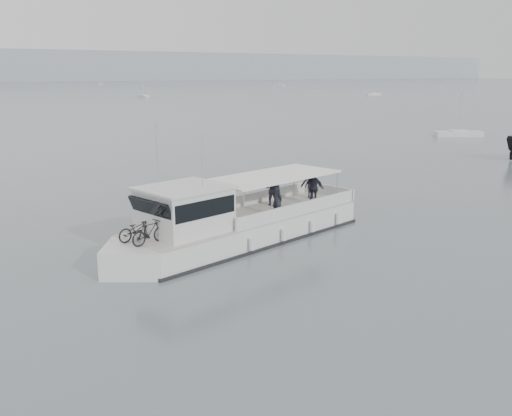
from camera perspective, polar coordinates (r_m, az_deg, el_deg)
ground at (r=28.67m, az=2.93°, el=-3.41°), size 1400.00×1400.00×0.00m
tour_boat at (r=27.82m, az=-2.80°, el=-1.68°), size 15.27×6.69×6.39m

